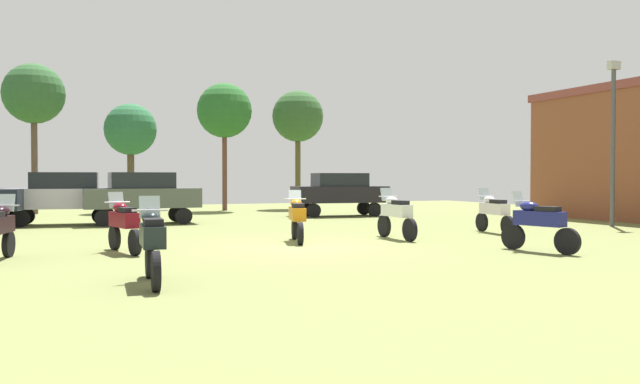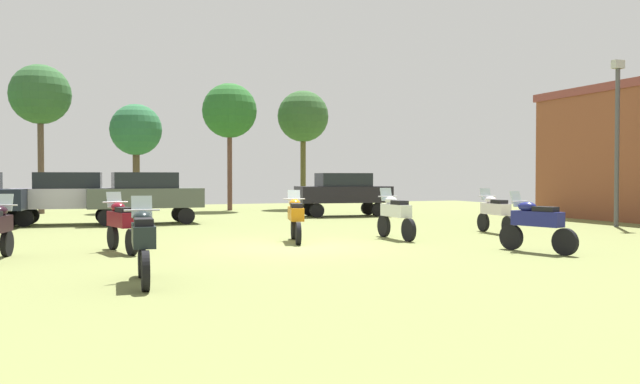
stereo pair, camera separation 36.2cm
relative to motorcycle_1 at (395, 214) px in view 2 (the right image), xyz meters
name	(u,v)px [view 2 (the right image)]	position (x,y,z in m)	size (l,w,h in m)	color
ground_plane	(296,247)	(-3.35, -0.73, -0.74)	(44.00, 52.00, 0.02)	olive
motorcycle_1	(395,214)	(0.00, 0.00, 0.00)	(0.62, 2.19, 1.50)	black
motorcycle_3	(536,223)	(1.61, -4.16, -0.01)	(0.78, 2.08, 1.47)	black
motorcycle_4	(495,211)	(3.91, 0.52, -0.02)	(0.62, 2.12, 1.45)	black
motorcycle_7	(296,217)	(-2.99, 0.30, -0.02)	(0.77, 2.11, 1.45)	black
motorcycle_8	(143,241)	(-7.69, -5.32, -0.01)	(0.62, 2.11, 1.49)	black
motorcycle_9	(121,223)	(-7.72, -0.47, -0.02)	(0.74, 2.05, 1.46)	black
car_1	(343,191)	(2.88, 10.51, 0.43)	(4.47, 2.25, 2.00)	black
car_3	(69,194)	(-8.97, 9.59, 0.43)	(4.44, 2.16, 2.00)	black
car_4	(145,194)	(-6.22, 8.85, 0.43)	(4.34, 1.89, 2.00)	black
tree_1	(136,131)	(-5.76, 17.55, 3.48)	(2.65, 2.65, 5.60)	#4F3F2C
tree_3	(303,117)	(3.59, 18.01, 4.54)	(2.95, 2.95, 6.80)	#4F4B26
tree_4	(40,96)	(-10.30, 17.78, 5.11)	(2.94, 2.94, 7.38)	brown
tree_7	(230,111)	(-0.86, 17.43, 4.65)	(2.96, 2.96, 6.91)	brown
lamp_post	(617,133)	(9.71, 1.13, 2.69)	(0.44, 0.24, 6.07)	#47474C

